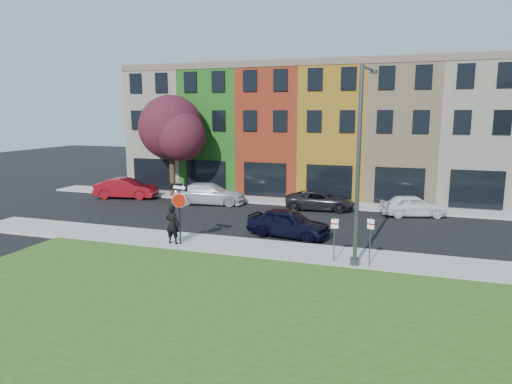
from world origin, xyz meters
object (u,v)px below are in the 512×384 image
(man, at_px, (173,224))
(sedan_near, at_px, (288,223))
(stop_sign, at_px, (179,202))
(street_lamp, at_px, (359,167))

(man, xyz_separation_m, sedan_near, (5.08, 3.48, -0.34))
(man, relative_size, sedan_near, 0.42)
(stop_sign, height_order, sedan_near, stop_sign)
(sedan_near, distance_m, street_lamp, 6.54)
(sedan_near, relative_size, street_lamp, 0.56)
(stop_sign, distance_m, street_lamp, 8.91)
(man, bearing_deg, sedan_near, -147.31)
(sedan_near, bearing_deg, stop_sign, 136.39)
(man, bearing_deg, street_lamp, 176.81)
(sedan_near, bearing_deg, street_lamp, -123.34)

